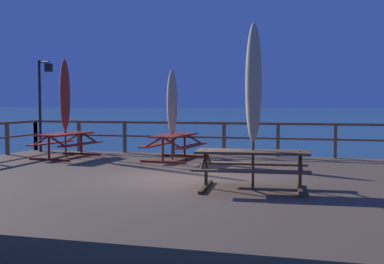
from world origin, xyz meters
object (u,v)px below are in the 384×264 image
(picnic_table_back_right, at_px, (252,161))
(patio_umbrella_short_mid, at_px, (65,95))
(lamp_post_hooked, at_px, (43,92))
(picnic_table_back_left, at_px, (66,140))
(patio_umbrella_tall_front, at_px, (254,84))
(picnic_table_mid_right, at_px, (174,141))
(patio_umbrella_short_front, at_px, (172,103))

(picnic_table_back_right, relative_size, patio_umbrella_short_mid, 0.75)
(patio_umbrella_short_mid, bearing_deg, picnic_table_back_right, -32.54)
(lamp_post_hooked, bearing_deg, picnic_table_back_left, -39.22)
(picnic_table_back_left, bearing_deg, picnic_table_back_right, -32.74)
(picnic_table_back_left, xyz_separation_m, lamp_post_hooked, (-1.60, 1.31, 1.55))
(picnic_table_back_right, height_order, lamp_post_hooked, lamp_post_hooked)
(patio_umbrella_tall_front, xyz_separation_m, lamp_post_hooked, (-7.98, 5.32, 0.04))
(patio_umbrella_short_mid, bearing_deg, lamp_post_hooked, 140.14)
(patio_umbrella_short_mid, bearing_deg, picnic_table_mid_right, 5.17)
(picnic_table_back_right, xyz_separation_m, lamp_post_hooked, (-7.97, 5.40, 1.55))
(patio_umbrella_tall_front, xyz_separation_m, patio_umbrella_short_mid, (-6.37, 3.98, -0.12))
(patio_umbrella_tall_front, relative_size, patio_umbrella_short_front, 1.20)
(picnic_table_mid_right, bearing_deg, lamp_post_hooked, 168.49)
(picnic_table_back_right, distance_m, picnic_table_back_left, 7.57)
(picnic_table_back_right, xyz_separation_m, picnic_table_mid_right, (-2.90, 4.37, -0.00))
(picnic_table_back_right, relative_size, lamp_post_hooked, 0.71)
(picnic_table_back_left, xyz_separation_m, patio_umbrella_tall_front, (6.37, -4.01, 1.51))
(lamp_post_hooked, bearing_deg, patio_umbrella_short_mid, -39.86)
(picnic_table_mid_right, xyz_separation_m, patio_umbrella_short_front, (-0.08, 0.03, 1.16))
(picnic_table_back_left, xyz_separation_m, patio_umbrella_short_mid, (0.01, -0.04, 1.39))
(picnic_table_mid_right, relative_size, lamp_post_hooked, 0.69)
(patio_umbrella_tall_front, xyz_separation_m, patio_umbrella_short_front, (-2.98, 4.32, -0.35))
(picnic_table_back_right, xyz_separation_m, patio_umbrella_short_front, (-2.98, 4.40, 1.16))
(picnic_table_back_right, bearing_deg, lamp_post_hooked, 145.87)
(patio_umbrella_short_mid, xyz_separation_m, lamp_post_hooked, (-1.61, 1.34, 0.16))
(patio_umbrella_tall_front, bearing_deg, picnic_table_mid_right, 124.13)
(picnic_table_mid_right, height_order, patio_umbrella_short_front, patio_umbrella_short_front)
(picnic_table_mid_right, bearing_deg, patio_umbrella_short_front, 157.11)
(picnic_table_back_left, distance_m, patio_umbrella_short_mid, 1.39)
(picnic_table_mid_right, distance_m, patio_umbrella_tall_front, 5.40)
(picnic_table_back_right, distance_m, lamp_post_hooked, 9.75)
(picnic_table_back_right, relative_size, picnic_table_mid_right, 1.03)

